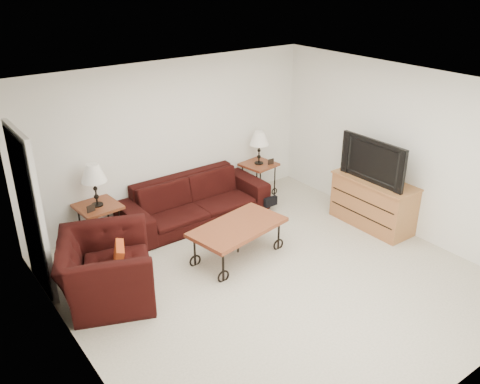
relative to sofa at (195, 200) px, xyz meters
name	(u,v)px	position (x,y,z in m)	size (l,w,h in m)	color
ground	(271,279)	(-0.08, -2.02, -0.35)	(5.00, 5.00, 0.00)	beige
wall_back	(172,140)	(-0.08, 0.48, 0.90)	(5.00, 0.02, 2.50)	white
wall_front	(462,291)	(-0.08, -4.52, 0.90)	(5.00, 0.02, 2.50)	white
wall_left	(72,258)	(-2.58, -2.02, 0.90)	(0.02, 5.00, 2.50)	white
wall_right	(403,151)	(2.42, -2.02, 0.90)	(0.02, 5.00, 2.50)	white
ceiling	(277,91)	(-0.08, -2.02, 2.15)	(5.00, 5.00, 0.00)	white
doorway	(30,215)	(-2.55, -0.37, 0.67)	(0.08, 0.94, 2.04)	black
sofa	(195,200)	(0.00, 0.00, 0.00)	(2.39, 0.93, 0.70)	black
side_table_left	(100,225)	(-1.51, 0.18, -0.03)	(0.58, 0.58, 0.63)	brown
side_table_right	(259,179)	(1.44, 0.18, -0.06)	(0.54, 0.54, 0.59)	brown
lamp_left	(95,185)	(-1.51, 0.18, 0.59)	(0.36, 0.36, 0.63)	black
lamp_right	(259,148)	(1.44, 0.18, 0.53)	(0.33, 0.33, 0.59)	black
photo_frame_left	(91,209)	(-1.66, 0.03, 0.33)	(0.13, 0.02, 0.10)	black
photo_frame_right	(271,162)	(1.59, 0.03, 0.29)	(0.12, 0.02, 0.10)	black
coffee_table	(238,241)	(-0.11, -1.32, -0.10)	(1.34, 0.72, 0.50)	brown
armchair	(106,269)	(-1.95, -1.11, 0.05)	(1.23, 1.08, 0.80)	black
throw_pillow	(118,258)	(-1.80, -1.16, 0.17)	(0.36, 0.10, 0.36)	#D44C1B
tv_stand	(373,203)	(2.15, -1.80, 0.04)	(0.54, 1.29, 0.78)	#B38042
television	(377,160)	(2.13, -1.80, 0.76)	(1.16, 0.15, 0.67)	black
backpack	(266,197)	(1.15, -0.39, -0.11)	(0.37, 0.28, 0.48)	black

